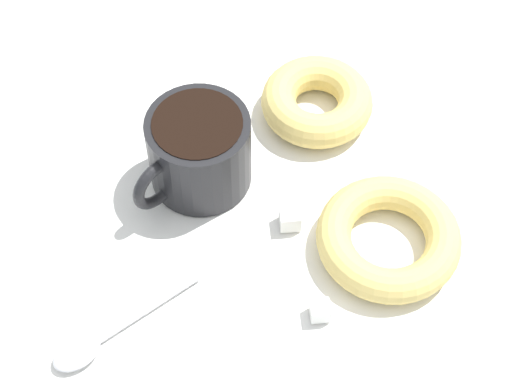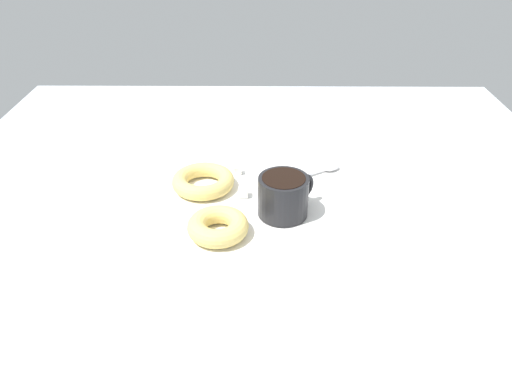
# 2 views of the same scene
# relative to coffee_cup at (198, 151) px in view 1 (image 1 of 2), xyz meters

# --- Properties ---
(ground_plane) EXTENTS (1.20, 1.20, 0.02)m
(ground_plane) POSITION_rel_coffee_cup_xyz_m (0.01, 0.04, -0.05)
(ground_plane) COLOR #B2BCC6
(napkin) EXTENTS (0.33, 0.33, 0.00)m
(napkin) POSITION_rel_coffee_cup_xyz_m (0.03, 0.04, -0.04)
(napkin) COLOR white
(napkin) RESTS_ON ground_plane
(coffee_cup) EXTENTS (0.09, 0.10, 0.07)m
(coffee_cup) POSITION_rel_coffee_cup_xyz_m (0.00, 0.00, 0.00)
(coffee_cup) COLOR black
(coffee_cup) RESTS_ON napkin
(donut_near_cup) EXTENTS (0.11, 0.11, 0.03)m
(donut_near_cup) POSITION_rel_coffee_cup_xyz_m (0.08, 0.14, -0.02)
(donut_near_cup) COLOR #E5C66B
(donut_near_cup) RESTS_ON napkin
(donut_far) EXTENTS (0.09, 0.09, 0.03)m
(donut_far) POSITION_rel_coffee_cup_xyz_m (-0.06, 0.10, -0.02)
(donut_far) COLOR #E5C66B
(donut_far) RESTS_ON napkin
(spoon) EXTENTS (0.08, 0.11, 0.01)m
(spoon) POSITION_rel_coffee_cup_xyz_m (0.14, -0.08, -0.03)
(spoon) COLOR silver
(spoon) RESTS_ON napkin
(sugar_cube) EXTENTS (0.02, 0.02, 0.02)m
(sugar_cube) POSITION_rel_coffee_cup_xyz_m (0.05, 0.07, -0.03)
(sugar_cube) COLOR white
(sugar_cube) RESTS_ON napkin
(sugar_cube_extra) EXTENTS (0.01, 0.01, 0.01)m
(sugar_cube_extra) POSITION_rel_coffee_cup_xyz_m (0.13, 0.08, -0.03)
(sugar_cube_extra) COLOR white
(sugar_cube_extra) RESTS_ON napkin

